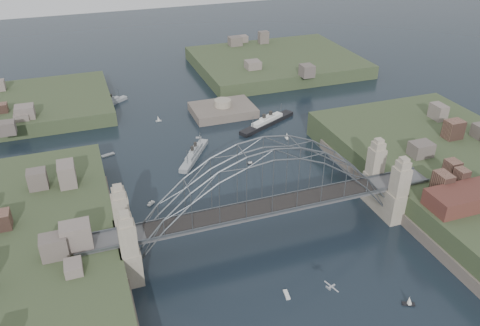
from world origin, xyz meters
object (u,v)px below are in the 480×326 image
bridge (267,192)px  fort_island (223,115)px  ocean_liner (267,122)px  naval_cruiser_near (194,155)px  naval_cruiser_far (110,103)px  wharf_shed (470,197)px

bridge → fort_island: size_ratio=3.82×
ocean_liner → naval_cruiser_near: bearing=-154.8°
naval_cruiser_near → fort_island: bearing=56.9°
naval_cruiser_near → ocean_liner: 32.66m
bridge → fort_island: (12.00, 70.00, -12.66)m
bridge → naval_cruiser_far: bridge is taller
fort_island → wharf_shed: bearing=-69.1°
ocean_liner → naval_cruiser_far: bearing=144.0°
ocean_liner → bridge: bearing=-112.7°
naval_cruiser_near → wharf_shed: bearing=-48.3°
fort_island → wharf_shed: wharf_shed is taller
fort_island → bridge: bearing=-99.7°
fort_island → ocean_liner: (11.49, -13.82, 1.28)m
bridge → ocean_liner: bearing=67.3°
naval_cruiser_near → naval_cruiser_far: size_ratio=1.27×
bridge → ocean_liner: bridge is taller
naval_cruiser_far → bridge: bearing=-74.5°
bridge → naval_cruiser_far: 95.92m
fort_island → wharf_shed: size_ratio=1.10×
bridge → fort_island: bearing=80.3°
wharf_shed → naval_cruiser_far: (-69.45, 105.76, -9.17)m
wharf_shed → ocean_liner: (-20.51, 70.18, -9.06)m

